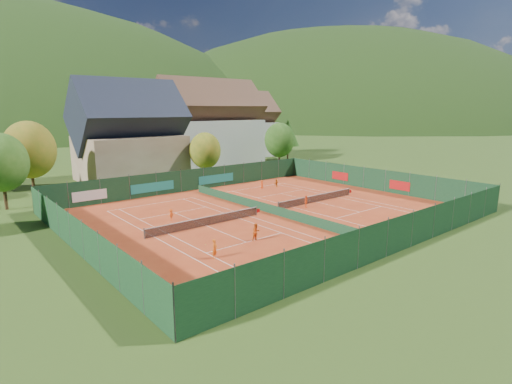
% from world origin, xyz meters
% --- Properties ---
extents(ground, '(600.00, 600.00, 0.00)m').
position_xyz_m(ground, '(0.00, 0.00, -0.02)').
color(ground, '#2E4A17').
rests_on(ground, ground).
extents(clay_pad, '(40.00, 32.00, 0.01)m').
position_xyz_m(clay_pad, '(0.00, 0.00, 0.01)').
color(clay_pad, '#B03919').
rests_on(clay_pad, ground).
extents(court_markings_left, '(11.03, 23.83, 0.00)m').
position_xyz_m(court_markings_left, '(-8.00, 0.00, 0.01)').
color(court_markings_left, white).
rests_on(court_markings_left, ground).
extents(court_markings_right, '(11.03, 23.83, 0.00)m').
position_xyz_m(court_markings_right, '(8.00, 0.00, 0.01)').
color(court_markings_right, white).
rests_on(court_markings_right, ground).
extents(tennis_net_left, '(13.30, 0.10, 1.02)m').
position_xyz_m(tennis_net_left, '(-7.85, 0.00, 0.51)').
color(tennis_net_left, '#59595B').
rests_on(tennis_net_left, ground).
extents(tennis_net_right, '(13.30, 0.10, 1.02)m').
position_xyz_m(tennis_net_right, '(8.15, 0.00, 0.51)').
color(tennis_net_right, '#59595B').
rests_on(tennis_net_right, ground).
extents(court_divider, '(0.03, 28.80, 1.00)m').
position_xyz_m(court_divider, '(0.00, 0.00, 0.50)').
color(court_divider, '#163D23').
rests_on(court_divider, ground).
extents(fence_north, '(40.00, 0.10, 3.00)m').
position_xyz_m(fence_north, '(-0.46, 15.99, 1.47)').
color(fence_north, '#14381F').
rests_on(fence_north, ground).
extents(fence_south, '(40.00, 0.04, 3.00)m').
position_xyz_m(fence_south, '(0.00, -16.00, 1.50)').
color(fence_south, '#12331A').
rests_on(fence_south, ground).
extents(fence_west, '(0.04, 32.00, 3.00)m').
position_xyz_m(fence_west, '(-20.00, 0.00, 1.50)').
color(fence_west, '#153B1E').
rests_on(fence_west, ground).
extents(fence_east, '(0.09, 32.00, 3.00)m').
position_xyz_m(fence_east, '(20.00, 0.05, 1.48)').
color(fence_east, '#14381F').
rests_on(fence_east, ground).
extents(chalet, '(16.20, 12.00, 16.00)m').
position_xyz_m(chalet, '(-3.00, 30.00, 6.62)').
color(chalet, tan).
rests_on(chalet, ground).
extents(hotel_block_a, '(21.60, 11.00, 17.25)m').
position_xyz_m(hotel_block_a, '(16.00, 36.00, 7.38)').
color(hotel_block_a, silver).
rests_on(hotel_block_a, ground).
extents(hotel_block_b, '(17.28, 10.00, 15.50)m').
position_xyz_m(hotel_block_b, '(30.00, 44.00, 6.62)').
color(hotel_block_b, silver).
rests_on(hotel_block_b, ground).
extents(tree_west_front, '(5.72, 5.72, 8.69)m').
position_xyz_m(tree_west_front, '(-22.00, 20.00, 5.39)').
color(tree_west_front, '#4D301B').
rests_on(tree_west_front, ground).
extents(tree_west_mid, '(6.44, 6.44, 9.78)m').
position_xyz_m(tree_west_mid, '(-18.00, 26.00, 6.07)').
color(tree_west_mid, '#4A2E1A').
rests_on(tree_west_mid, ground).
extents(tree_center, '(5.01, 5.01, 7.60)m').
position_xyz_m(tree_center, '(6.00, 22.00, 4.72)').
color(tree_center, '#402717').
rests_on(tree_center, ground).
extents(tree_east_front, '(5.72, 5.72, 8.69)m').
position_xyz_m(tree_east_front, '(24.00, 24.00, 5.39)').
color(tree_east_front, '#412517').
rests_on(tree_east_front, ground).
extents(tree_east_mid, '(5.04, 5.04, 9.00)m').
position_xyz_m(tree_east_mid, '(34.00, 32.00, 6.06)').
color(tree_east_mid, '#482C19').
rests_on(tree_east_mid, ground).
extents(tree_east_back, '(7.15, 7.15, 10.86)m').
position_xyz_m(tree_east_back, '(26.00, 40.00, 6.74)').
color(tree_east_back, '#4C2E1B').
rests_on(tree_east_back, ground).
extents(mountain_backdrop, '(820.00, 530.00, 242.00)m').
position_xyz_m(mountain_backdrop, '(28.54, 233.48, -39.64)').
color(mountain_backdrop, black).
rests_on(mountain_backdrop, ground).
extents(ball_hopper, '(0.34, 0.34, 0.80)m').
position_xyz_m(ball_hopper, '(12.71, -11.80, 0.56)').
color(ball_hopper, slate).
rests_on(ball_hopper, ground).
extents(loose_ball_0, '(0.07, 0.07, 0.07)m').
position_xyz_m(loose_ball_0, '(-11.07, -4.70, 0.03)').
color(loose_ball_0, '#CCD833').
rests_on(loose_ball_0, ground).
extents(loose_ball_1, '(0.07, 0.07, 0.07)m').
position_xyz_m(loose_ball_1, '(6.41, -7.71, 0.03)').
color(loose_ball_1, '#CCD833').
rests_on(loose_ball_1, ground).
extents(loose_ball_2, '(0.07, 0.07, 0.07)m').
position_xyz_m(loose_ball_2, '(3.22, 6.48, 0.03)').
color(loose_ball_2, '#CCD833').
rests_on(loose_ball_2, ground).
extents(loose_ball_3, '(0.07, 0.07, 0.07)m').
position_xyz_m(loose_ball_3, '(-1.64, 9.09, 0.03)').
color(loose_ball_3, '#CCD833').
rests_on(loose_ball_3, ground).
extents(loose_ball_4, '(0.07, 0.07, 0.07)m').
position_xyz_m(loose_ball_4, '(11.72, -0.21, 0.03)').
color(loose_ball_4, '#CCD833').
rests_on(loose_ball_4, ground).
extents(player_left_near, '(0.66, 0.58, 1.53)m').
position_xyz_m(player_left_near, '(-12.18, -7.77, 0.76)').
color(player_left_near, orange).
rests_on(player_left_near, ground).
extents(player_left_mid, '(0.78, 0.61, 1.56)m').
position_xyz_m(player_left_mid, '(-7.06, -6.57, 0.78)').
color(player_left_mid, '#CF4F12').
rests_on(player_left_mid, ground).
extents(player_left_far, '(0.86, 0.60, 1.22)m').
position_xyz_m(player_left_far, '(-9.72, 3.95, 0.61)').
color(player_left_far, '#F55415').
rests_on(player_left_far, ground).
extents(player_right_near, '(0.90, 0.77, 1.45)m').
position_xyz_m(player_right_near, '(4.93, -1.13, 0.73)').
color(player_right_near, '#F64E15').
rests_on(player_right_near, ground).
extents(player_right_far_a, '(0.68, 0.59, 1.18)m').
position_xyz_m(player_right_far_a, '(8.37, 10.78, 0.59)').
color(player_right_far_a, '#FD5016').
rests_on(player_right_far_a, ground).
extents(player_right_far_b, '(1.16, 0.66, 1.19)m').
position_xyz_m(player_right_far_b, '(10.58, 10.11, 0.60)').
color(player_right_far_b, '#D66213').
rests_on(player_right_far_b, ground).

